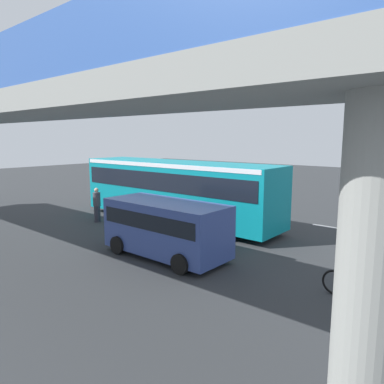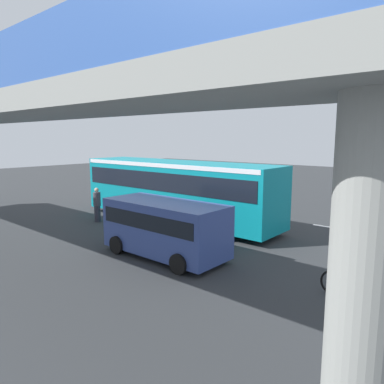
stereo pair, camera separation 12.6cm
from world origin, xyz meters
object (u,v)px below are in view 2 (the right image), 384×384
Objects in this scene: city_bus at (176,186)px; pedestrian at (97,205)px; bicycle_blue at (374,270)px; bicycle_red at (353,287)px; parked_van at (165,225)px.

pedestrian is at bearing 40.34° from city_bus.
city_bus reaches higher than bicycle_blue.
bicycle_red is (-9.85, 3.62, -1.51)m from city_bus.
bicycle_blue is 1.00× the size of bicycle_red.
city_bus reaches higher than parked_van.
city_bus reaches higher than bicycle_red.
pedestrian is (6.56, -1.62, -0.30)m from parked_van.
city_bus is 6.52× the size of bicycle_blue.
pedestrian is (3.14, 2.66, -1.00)m from city_bus.
bicycle_red is 0.99× the size of pedestrian.
bicycle_blue is 0.99× the size of pedestrian.
pedestrian is (13.07, 0.80, 0.51)m from bicycle_blue.
city_bus is 2.40× the size of parked_van.
bicycle_red is at bearing 159.81° from city_bus.
bicycle_blue is at bearing -92.76° from bicycle_red.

